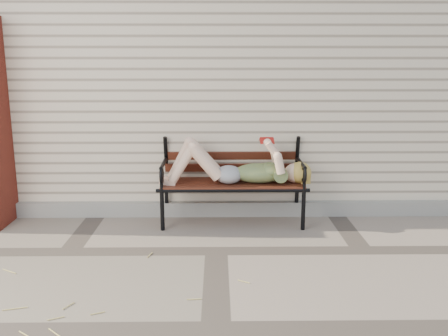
{
  "coord_description": "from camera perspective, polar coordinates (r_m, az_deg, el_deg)",
  "views": [
    {
      "loc": [
        0.01,
        -3.99,
        1.61
      ],
      "look_at": [
        0.07,
        0.61,
        0.59
      ],
      "focal_mm": 40.0,
      "sensor_mm": 36.0,
      "label": 1
    }
  ],
  "objects": [
    {
      "name": "foundation_strip",
      "position": [
        5.19,
        -0.86,
        -4.68
      ],
      "size": [
        8.0,
        0.1,
        0.15
      ],
      "primitive_type": "cube",
      "color": "gray",
      "rests_on": "ground"
    },
    {
      "name": "ground",
      "position": [
        4.3,
        -0.88,
        -9.47
      ],
      "size": [
        80.0,
        80.0,
        0.0
      ],
      "primitive_type": "plane",
      "color": "gray",
      "rests_on": "ground"
    },
    {
      "name": "garden_bench",
      "position": [
        4.94,
        0.94,
        0.14
      ],
      "size": [
        1.52,
        0.61,
        0.98
      ],
      "color": "black",
      "rests_on": "ground"
    },
    {
      "name": "reading_woman",
      "position": [
        4.81,
        1.13,
        0.21
      ],
      "size": [
        1.43,
        0.33,
        0.45
      ],
      "color": "#0B424F",
      "rests_on": "ground"
    },
    {
      "name": "house_wall",
      "position": [
        6.99,
        -0.88,
        11.63
      ],
      "size": [
        8.0,
        4.0,
        3.0
      ],
      "primitive_type": "cube",
      "color": "beige",
      "rests_on": "ground"
    }
  ]
}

